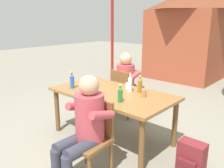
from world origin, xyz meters
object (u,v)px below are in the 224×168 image
(dining_table, at_px, (112,97))
(chair_far_left, at_px, (124,91))
(lamp_post, at_px, (112,2))
(bottle_blue, at_px, (72,81))
(bottle_amber, at_px, (140,85))
(cup_white, at_px, (128,86))
(backpack_by_near_side, at_px, (191,158))
(bottle_green, at_px, (120,94))
(cup_terracotta, at_px, (144,93))
(cup_glass, at_px, (85,80))
(person_in_white_shirt, at_px, (128,81))
(person_in_plaid_shirt, at_px, (84,124))
(bottle_clear, at_px, (130,84))
(brick_kiosk, at_px, (186,33))
(chair_near_right, at_px, (92,134))
(table_knife, at_px, (88,85))

(dining_table, bearing_deg, chair_far_left, 117.50)
(lamp_post, bearing_deg, bottle_blue, -58.51)
(bottle_amber, bearing_deg, cup_white, 174.73)
(dining_table, xyz_separation_m, backpack_by_near_side, (1.24, -0.02, -0.46))
(bottle_green, bearing_deg, cup_terracotta, 74.83)
(cup_white, xyz_separation_m, cup_glass, (-0.72, -0.20, 0.01))
(backpack_by_near_side, bearing_deg, cup_glass, 177.25)
(person_in_white_shirt, relative_size, person_in_plaid_shirt, 1.00)
(bottle_amber, bearing_deg, person_in_white_shirt, 138.18)
(backpack_by_near_side, relative_size, lamp_post, 0.12)
(lamp_post, bearing_deg, bottle_green, -46.60)
(bottle_clear, bearing_deg, dining_table, -130.98)
(chair_far_left, distance_m, bottle_clear, 0.89)
(bottle_amber, distance_m, brick_kiosk, 4.36)
(bottle_green, bearing_deg, cup_white, 119.16)
(bottle_amber, height_order, cup_glass, bottle_amber)
(chair_near_right, relative_size, backpack_by_near_side, 2.27)
(person_in_plaid_shirt, bearing_deg, lamp_post, 128.08)
(person_in_white_shirt, bearing_deg, cup_white, -52.43)
(bottle_blue, bearing_deg, table_knife, 74.91)
(person_in_white_shirt, height_order, cup_terracotta, person_in_white_shirt)
(chair_far_left, distance_m, cup_terracotta, 1.12)
(bottle_blue, bearing_deg, cup_terracotta, 20.29)
(bottle_green, height_order, backpack_by_near_side, bottle_green)
(cup_terracotta, height_order, lamp_post, lamp_post)
(bottle_clear, xyz_separation_m, table_knife, (-0.69, -0.20, -0.11))
(chair_far_left, height_order, lamp_post, lamp_post)
(person_in_white_shirt, xyz_separation_m, lamp_post, (-1.93, 1.71, 1.54))
(chair_near_right, bearing_deg, person_in_plaid_shirt, -85.17)
(brick_kiosk, relative_size, lamp_post, 0.82)
(chair_far_left, distance_m, bottle_green, 1.32)
(bottle_green, distance_m, bottle_amber, 0.51)
(bottle_green, height_order, cup_glass, bottle_green)
(bottle_blue, bearing_deg, person_in_white_shirt, 81.04)
(dining_table, bearing_deg, backpack_by_near_side, -0.74)
(dining_table, distance_m, person_in_plaid_shirt, 0.97)
(person_in_white_shirt, height_order, cup_white, person_in_white_shirt)
(chair_near_right, height_order, bottle_amber, bottle_amber)
(chair_far_left, distance_m, person_in_plaid_shirt, 1.86)
(cup_terracotta, bearing_deg, chair_near_right, -94.35)
(chair_far_left, height_order, bottle_clear, bottle_clear)
(chair_near_right, height_order, bottle_clear, bottle_clear)
(chair_near_right, distance_m, cup_white, 1.14)
(person_in_plaid_shirt, distance_m, cup_terracotta, 1.03)
(cup_terracotta, height_order, backpack_by_near_side, cup_terracotta)
(bottle_green, height_order, lamp_post, lamp_post)
(cup_glass, distance_m, cup_terracotta, 1.12)
(bottle_green, xyz_separation_m, backpack_by_near_side, (0.88, 0.23, -0.64))
(chair_near_right, relative_size, person_in_plaid_shirt, 0.74)
(cup_white, relative_size, cup_terracotta, 0.92)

